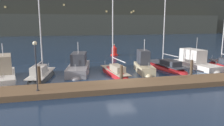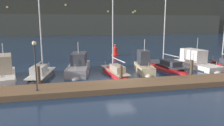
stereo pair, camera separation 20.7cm
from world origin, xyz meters
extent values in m
plane|color=#192D4C|center=(0.00, 0.00, 0.00)|extent=(400.00, 400.00, 0.00)
cube|color=brown|center=(0.00, -1.69, 0.23)|extent=(35.44, 2.80, 0.45)
cylinder|color=#4C3D2D|center=(-7.20, -0.04, 0.95)|extent=(0.28, 0.28, 1.90)
cylinder|color=#4C3D2D|center=(0.00, -0.04, 0.84)|extent=(0.28, 0.28, 1.68)
cylinder|color=#4C3D2D|center=(7.20, -0.04, 0.94)|extent=(0.28, 0.28, 1.88)
ellipsoid|color=white|center=(-10.68, 3.41, 0.00)|extent=(3.24, 6.96, 1.38)
cube|color=white|center=(-10.68, 3.41, 0.35)|extent=(2.95, 6.27, 0.70)
cube|color=#A39984|center=(-10.81, 4.07, 1.54)|extent=(1.88, 3.15, 1.69)
cube|color=black|center=(-11.07, 5.38, 1.80)|extent=(1.21, 0.54, 0.75)
cylinder|color=silver|center=(-10.70, 3.54, 2.98)|extent=(0.07, 0.07, 1.18)
cylinder|color=silver|center=(-10.12, 0.65, 1.00)|extent=(0.04, 0.04, 0.60)
ellipsoid|color=#2D3338|center=(-7.31, 3.59, 0.00)|extent=(3.15, 6.85, 1.33)
cube|color=silver|center=(-7.31, 3.59, 0.50)|extent=(2.64, 5.76, 0.08)
cube|color=silver|center=(-7.46, 2.81, 0.97)|extent=(1.54, 2.30, 0.86)
cylinder|color=silver|center=(-7.21, 4.11, 5.18)|extent=(0.12, 0.12, 9.36)
cylinder|color=silver|center=(-7.52, 2.53, 1.63)|extent=(0.70, 3.19, 0.09)
cylinder|color=silver|center=(-6.74, 6.58, 0.75)|extent=(0.04, 0.04, 0.50)
ellipsoid|color=gray|center=(-3.51, 5.02, 0.00)|extent=(3.48, 6.93, 1.38)
cube|color=gray|center=(-3.51, 5.02, 0.45)|extent=(3.18, 6.25, 0.90)
cube|color=#333842|center=(-3.38, 5.67, 1.52)|extent=(2.07, 3.15, 1.26)
cube|color=black|center=(-3.14, 6.97, 1.71)|extent=(1.39, 0.50, 0.56)
cylinder|color=silver|center=(-3.48, 5.15, 2.78)|extent=(0.07, 0.07, 1.27)
cylinder|color=silver|center=(-4.03, 2.29, 1.20)|extent=(0.04, 0.04, 0.60)
ellipsoid|color=red|center=(0.19, 3.33, 0.00)|extent=(2.42, 7.18, 1.36)
cube|color=#A39984|center=(0.19, 3.33, 0.48)|extent=(2.03, 6.03, 0.08)
cube|color=#A39984|center=(0.29, 2.49, 0.84)|extent=(1.21, 2.35, 0.64)
cylinder|color=silver|center=(0.12, 3.88, 5.46)|extent=(0.12, 0.12, 9.96)
cylinder|color=silver|center=(0.33, 2.21, 1.78)|extent=(0.50, 3.36, 0.09)
cylinder|color=silver|center=(-0.21, 6.54, 0.73)|extent=(0.04, 0.04, 0.50)
ellipsoid|color=beige|center=(3.67, 3.64, 0.00)|extent=(2.27, 4.97, 1.40)
cube|color=beige|center=(3.67, 3.64, 0.43)|extent=(2.07, 4.47, 0.87)
cube|color=#333842|center=(3.74, 4.12, 1.65)|extent=(1.38, 2.24, 1.57)
cube|color=black|center=(3.87, 5.07, 1.89)|extent=(1.01, 0.42, 0.69)
cylinder|color=silver|center=(3.69, 3.74, 3.06)|extent=(0.07, 0.07, 1.26)
cylinder|color=silver|center=(3.40, 1.65, 1.17)|extent=(0.04, 0.04, 0.60)
ellipsoid|color=red|center=(7.01, 5.01, 0.00)|extent=(3.46, 8.01, 1.16)
cube|color=#333842|center=(7.01, 5.01, 0.55)|extent=(2.90, 6.73, 0.08)
cube|color=#333842|center=(7.15, 4.09, 0.87)|extent=(1.74, 2.66, 0.56)
cylinder|color=silver|center=(6.91, 5.62, 5.03)|extent=(0.12, 0.12, 8.97)
cylinder|color=silver|center=(7.14, 4.16, 1.73)|extent=(0.54, 2.93, 0.09)
cylinder|color=silver|center=(6.46, 8.53, 0.80)|extent=(0.04, 0.04, 0.50)
ellipsoid|color=white|center=(10.99, 4.66, 0.00)|extent=(3.48, 7.38, 1.14)
cube|color=white|center=(10.99, 4.66, 0.30)|extent=(3.18, 6.65, 0.60)
cube|color=silver|center=(10.89, 5.36, 1.40)|extent=(2.12, 3.33, 1.60)
cube|color=black|center=(10.68, 6.77, 1.64)|extent=(1.51, 0.51, 0.71)
cylinder|color=silver|center=(10.97, 4.80, 2.94)|extent=(0.07, 0.07, 1.48)
cylinder|color=silver|center=(11.42, 1.71, 0.90)|extent=(0.04, 0.04, 0.60)
ellipsoid|color=red|center=(14.10, 3.79, 0.00)|extent=(2.92, 6.28, 1.55)
cube|color=#333842|center=(14.10, 3.79, 0.64)|extent=(2.45, 5.27, 0.08)
cylinder|color=silver|center=(14.19, 4.26, 4.46)|extent=(0.12, 0.12, 7.64)
cylinder|color=silver|center=(14.63, 6.52, 0.89)|extent=(0.04, 0.04, 0.50)
cylinder|color=red|center=(3.49, 16.76, 0.08)|extent=(1.27, 1.27, 0.16)
cylinder|color=red|center=(3.49, 16.76, 0.73)|extent=(0.85, 0.85, 1.13)
cone|color=red|center=(3.49, 16.76, 1.54)|extent=(0.59, 0.59, 0.50)
sphere|color=#F9EAB7|center=(3.49, 16.76, 1.84)|extent=(0.16, 0.16, 0.16)
cylinder|color=#2D2D33|center=(-7.15, -2.15, 0.48)|extent=(0.24, 0.24, 0.06)
cylinder|color=#2D2D33|center=(-7.15, -2.15, 2.20)|extent=(0.10, 0.10, 3.38)
sphere|color=#F9EAB7|center=(-7.15, -2.15, 4.03)|extent=(0.32, 0.32, 0.32)
cube|color=#333833|center=(0.00, 90.37, 9.68)|extent=(240.00, 16.00, 19.35)
cube|color=#3F463F|center=(-1.73, 80.37, 4.39)|extent=(144.00, 10.00, 8.78)
cube|color=#F4DB8C|center=(55.80, 82.32, 2.54)|extent=(0.80, 0.10, 0.80)
cube|color=#F4DB8C|center=(-22.11, 82.32, 5.18)|extent=(0.80, 0.10, 0.80)
cube|color=#F4DB8C|center=(-3.13, 82.32, 13.09)|extent=(0.80, 0.10, 0.80)
cube|color=#F4DB8C|center=(28.13, 82.32, 10.19)|extent=(0.80, 0.10, 0.80)
cube|color=#F4DB8C|center=(29.14, 82.32, 10.75)|extent=(0.80, 0.10, 0.80)
cube|color=#F4DB8C|center=(-25.32, 82.32, 2.17)|extent=(0.80, 0.10, 0.80)
cube|color=#F4DB8C|center=(15.99, 82.32, 10.48)|extent=(0.80, 0.10, 0.80)
cube|color=#F4DB8C|center=(-27.08, 82.32, 11.78)|extent=(0.80, 0.10, 0.80)
camera|label=1|loc=(-5.33, -18.80, 5.52)|focal=35.00mm
camera|label=2|loc=(-5.13, -18.85, 5.52)|focal=35.00mm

